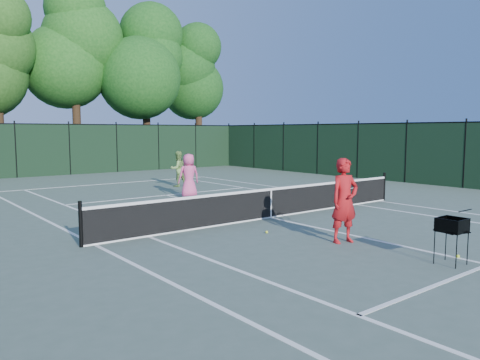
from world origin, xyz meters
TOP-DOWN VIEW (x-y plane):
  - ground at (0.00, 0.00)m, footprint 90.00×90.00m
  - sideline_doubles_left at (-5.49, 0.00)m, footprint 0.10×23.77m
  - sideline_doubles_right at (5.49, 0.00)m, footprint 0.10×23.77m
  - sideline_singles_left at (-4.12, 0.00)m, footprint 0.10×23.77m
  - sideline_singles_right at (4.12, 0.00)m, footprint 0.10×23.77m
  - baseline_far at (0.00, 11.88)m, footprint 10.97×0.10m
  - service_line_far at (0.00, 6.40)m, footprint 8.23×0.10m
  - center_service_line at (0.00, 0.00)m, footprint 0.10×12.80m
  - tennis_net at (0.00, 0.00)m, footprint 11.69×0.09m
  - fence_far at (0.00, 18.00)m, footprint 24.00×0.05m
  - fence_right at (12.00, 0.00)m, footprint 0.05×36.00m
  - tree_3 at (2.00, 22.30)m, footprint 7.00×7.00m
  - tree_4 at (7.00, 21.60)m, footprint 6.20×6.20m
  - tree_5 at (12.00, 22.10)m, footprint 5.80×5.80m
  - coach at (-0.76, -3.41)m, footprint 1.07×0.62m
  - player_pink at (0.40, 5.28)m, footprint 0.94×0.71m
  - player_green at (1.97, 8.72)m, footprint 0.82×0.64m
  - ball_hopper at (-0.56, -5.91)m, footprint 0.60×0.60m
  - loose_ball_near_cart at (0.02, -5.77)m, footprint 0.07×0.07m
  - loose_ball_midcourt at (-1.54, -1.55)m, footprint 0.07×0.07m

SIDE VIEW (x-z plane):
  - ground at x=0.00m, z-range 0.00..0.00m
  - sideline_doubles_left at x=-5.49m, z-range 0.00..0.01m
  - sideline_doubles_right at x=5.49m, z-range 0.00..0.01m
  - sideline_singles_left at x=-4.12m, z-range 0.00..0.01m
  - sideline_singles_right at x=4.12m, z-range 0.00..0.01m
  - baseline_far at x=0.00m, z-range 0.00..0.01m
  - service_line_far at x=0.00m, z-range 0.00..0.01m
  - center_service_line at x=0.00m, z-range 0.00..0.01m
  - loose_ball_near_cart at x=0.02m, z-range 0.00..0.07m
  - loose_ball_midcourt at x=-1.54m, z-range 0.00..0.07m
  - tennis_net at x=0.00m, z-range -0.05..1.01m
  - ball_hopper at x=-0.56m, z-range 0.32..1.25m
  - player_green at x=1.97m, z-range 0.00..1.68m
  - player_pink at x=0.40m, z-range 0.00..1.74m
  - coach at x=-0.76m, z-range 0.00..2.00m
  - fence_far at x=0.00m, z-range 0.00..3.00m
  - fence_right at x=12.00m, z-range 0.00..3.00m
  - tree_5 at x=12.00m, z-range 1.59..13.82m
  - tree_4 at x=7.00m, z-range 1.66..14.63m
  - tree_3 at x=2.00m, z-range 1.78..16.23m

